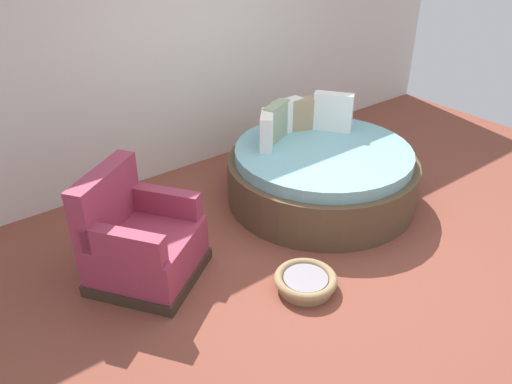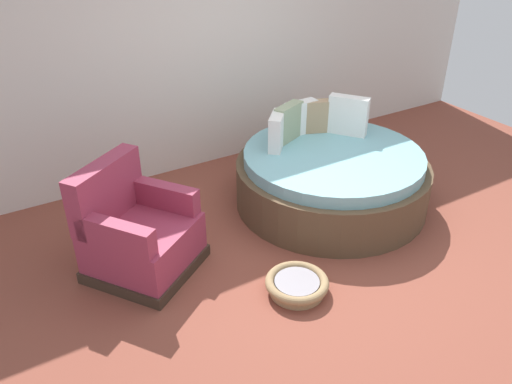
# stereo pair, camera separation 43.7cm
# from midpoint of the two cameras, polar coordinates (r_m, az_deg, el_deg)

# --- Properties ---
(ground_plane) EXTENTS (8.00, 8.00, 0.02)m
(ground_plane) POSITION_cam_midpoint_polar(r_m,az_deg,el_deg) (4.62, 4.95, -6.69)
(ground_plane) COLOR brown
(back_wall) EXTENTS (8.00, 0.12, 2.69)m
(back_wall) POSITION_cam_midpoint_polar(r_m,az_deg,el_deg) (5.72, -10.33, 15.48)
(back_wall) COLOR silver
(back_wall) RESTS_ON ground_plane
(round_daybed) EXTENTS (1.93, 1.93, 0.98)m
(round_daybed) POSITION_cam_midpoint_polar(r_m,az_deg,el_deg) (5.24, 4.88, 2.12)
(round_daybed) COLOR brown
(round_daybed) RESTS_ON ground_plane
(red_armchair) EXTENTS (1.11, 1.11, 0.94)m
(red_armchair) POSITION_cam_midpoint_polar(r_m,az_deg,el_deg) (4.28, -15.72, -5.55)
(red_armchair) COLOR #38281E
(red_armchair) RESTS_ON ground_plane
(pet_basket) EXTENTS (0.51, 0.51, 0.13)m
(pet_basket) POSITION_cam_midpoint_polar(r_m,az_deg,el_deg) (4.15, 2.52, -10.03)
(pet_basket) COLOR #9E7F56
(pet_basket) RESTS_ON ground_plane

